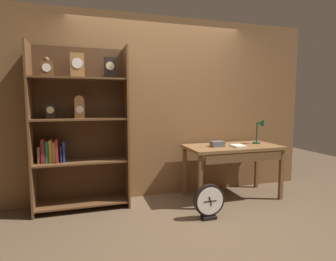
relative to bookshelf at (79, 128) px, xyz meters
name	(u,v)px	position (x,y,z in m)	size (l,w,h in m)	color
ground_plane	(190,232)	(1.12, -1.05, -1.05)	(10.00, 10.00, 0.00)	brown
back_wood_panel	(159,108)	(1.12, 0.21, 0.25)	(4.80, 0.05, 2.60)	brown
bookshelf	(79,128)	(0.00, 0.00, 0.00)	(1.17, 0.39, 2.09)	brown
workbench	(233,152)	(2.09, -0.25, -0.38)	(1.34, 0.67, 0.76)	brown
desk_lamp	(261,127)	(2.59, -0.19, -0.04)	(0.17, 0.18, 0.39)	#1E472D
toolbox_small	(217,144)	(1.84, -0.24, -0.26)	(0.18, 0.13, 0.08)	#595960
open_repair_manual	(238,146)	(2.11, -0.34, -0.28)	(0.16, 0.22, 0.03)	silver
round_clock_large	(209,201)	(1.45, -0.81, -0.84)	(0.38, 0.11, 0.42)	black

